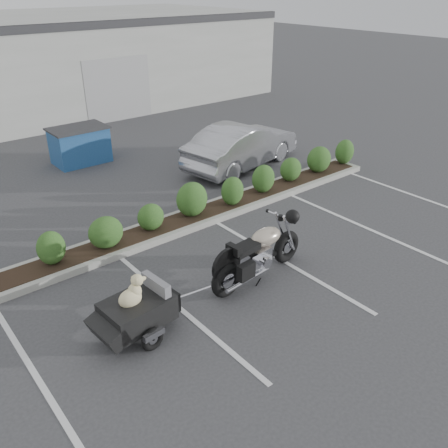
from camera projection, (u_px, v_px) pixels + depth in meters
ground at (223, 268)px, 10.09m from camera, size 90.00×90.00×0.00m
planter_kerb at (200, 216)px, 12.13m from camera, size 12.00×1.00×0.15m
motorcycle at (259, 254)px, 9.51m from camera, size 2.54×0.90×1.46m
pet_trailer at (137, 310)px, 8.00m from camera, size 2.03×1.14×1.21m
sedan at (242, 145)px, 15.23m from camera, size 4.50×2.28×1.42m
dumpster at (80, 145)px, 15.61m from camera, size 1.81×1.24×1.19m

